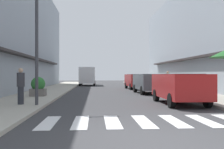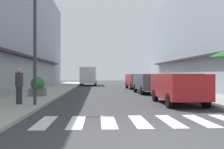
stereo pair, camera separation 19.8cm
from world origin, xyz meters
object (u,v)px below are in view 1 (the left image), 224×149
parked_car_mid (149,81)px  street_lamp (41,34)px  pedestrian_walking_near (21,85)px  pedestrian_walking_far (168,79)px  planter_midblock (38,87)px  parked_car_near (179,85)px  planter_far (167,84)px  parked_car_far (137,80)px  delivery_van (88,75)px

parked_car_mid → street_lamp: bearing=-129.6°
pedestrian_walking_near → pedestrian_walking_far: pedestrian_walking_far is taller
planter_midblock → pedestrian_walking_far: bearing=35.8°
parked_car_near → planter_far: (2.39, 10.29, -0.34)m
planter_far → pedestrian_walking_far: bearing=72.7°
parked_car_mid → pedestrian_walking_near: (-7.34, -7.46, 0.04)m
parked_car_near → parked_car_mid: 6.92m
street_lamp → planter_midblock: bearing=103.9°
planter_far → parked_car_mid: bearing=-125.3°
planter_far → pedestrian_walking_far: (0.31, 0.99, 0.41)m
parked_car_far → planter_midblock: 11.58m
planter_midblock → pedestrian_walking_near: 4.45m
parked_car_far → pedestrian_walking_far: bearing=-27.0°
street_lamp → pedestrian_walking_near: 2.45m
planter_far → planter_midblock: bearing=-147.2°
planter_far → pedestrian_walking_near: size_ratio=0.62×
street_lamp → parked_car_near: bearing=7.3°
pedestrian_walking_far → parked_car_near: bearing=21.8°
planter_midblock → pedestrian_walking_near: bearing=-87.2°
parked_car_near → parked_car_mid: same height
parked_car_near → pedestrian_walking_near: bearing=-175.8°
street_lamp → pedestrian_walking_near: (-0.96, 0.27, -2.24)m
parked_car_near → street_lamp: size_ratio=0.85×
parked_car_far → delivery_van: 10.35m
parked_car_far → delivery_van: (-5.03, 9.03, 0.49)m
street_lamp → planter_midblock: (-1.17, 4.71, -2.53)m
street_lamp → planter_far: bearing=51.7°
parked_car_mid → planter_far: parked_car_mid is taller
pedestrian_walking_far → parked_car_mid: bearing=3.6°
parked_car_near → planter_midblock: bearing=152.7°
parked_car_near → pedestrian_walking_near: 7.36m
parked_car_near → planter_far: 10.57m
pedestrian_walking_far → planter_far: bearing=17.9°
parked_car_near → delivery_van: bearing=103.1°
delivery_van → planter_far: 13.63m
parked_car_far → planter_midblock: size_ratio=3.45×
parked_car_near → pedestrian_walking_far: pedestrian_walking_far is taller
parked_car_far → delivery_van: delivery_van is taller
pedestrian_walking_near → pedestrian_walking_far: 15.52m
parked_car_far → planter_far: size_ratio=4.04×
parked_car_near → street_lamp: (-6.39, -0.82, 2.28)m
planter_midblock → delivery_van: bearing=81.9°
planter_far → pedestrian_walking_far: pedestrian_walking_far is taller
street_lamp → planter_midblock: street_lamp is taller
street_lamp → planter_far: size_ratio=4.99×
parked_car_far → pedestrian_walking_near: 15.11m
parked_car_mid → parked_car_near: bearing=-90.0°
parked_car_near → delivery_van: (-5.03, 21.70, 0.48)m
parked_car_mid → delivery_van: size_ratio=0.76×
pedestrian_walking_near → parked_car_mid: bearing=17.2°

